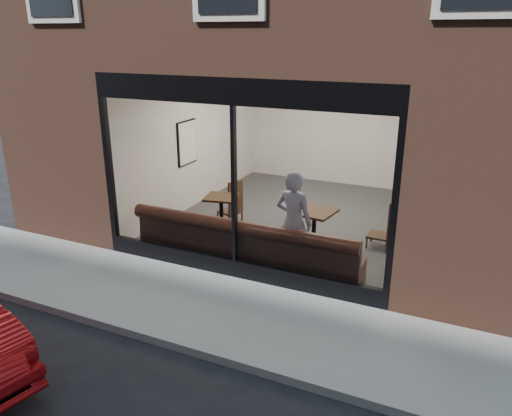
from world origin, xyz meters
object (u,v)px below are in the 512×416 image
at_px(banquette, 246,255).
at_px(cafe_table_left, 221,197).
at_px(cafe_chair_right, 379,235).
at_px(cafe_table_right, 315,212).
at_px(person, 294,222).
at_px(cafe_chair_left, 230,212).

xyz_separation_m(banquette, cafe_table_left, (-1.14, 1.22, 0.52)).
height_order(cafe_table_left, cafe_chair_right, cafe_table_left).
bearing_deg(cafe_table_left, cafe_table_right, -0.82).
bearing_deg(banquette, cafe_table_right, 55.82).
relative_size(person, cafe_chair_left, 4.56).
bearing_deg(cafe_chair_left, banquette, 145.56).
bearing_deg(cafe_table_left, cafe_chair_right, 10.53).
xyz_separation_m(banquette, person, (0.77, 0.21, 0.65)).
height_order(banquette, cafe_chair_right, banquette).
bearing_deg(cafe_chair_right, cafe_table_right, 29.94).
xyz_separation_m(banquette, cafe_chair_left, (-1.24, 1.77, 0.01)).
bearing_deg(person, cafe_table_left, -22.09).
height_order(banquette, cafe_table_right, cafe_table_right).
xyz_separation_m(cafe_table_right, cafe_chair_right, (1.08, 0.59, -0.50)).
distance_m(banquette, cafe_chair_right, 2.60).
distance_m(cafe_table_left, cafe_chair_left, 0.75).
xyz_separation_m(cafe_table_left, cafe_table_right, (1.94, -0.03, 0.00)).
bearing_deg(banquette, person, 14.98).
bearing_deg(cafe_table_left, banquette, -46.97).
height_order(person, cafe_chair_left, person).
distance_m(person, cafe_table_left, 2.16).
bearing_deg(cafe_table_left, cafe_chair_left, 100.72).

